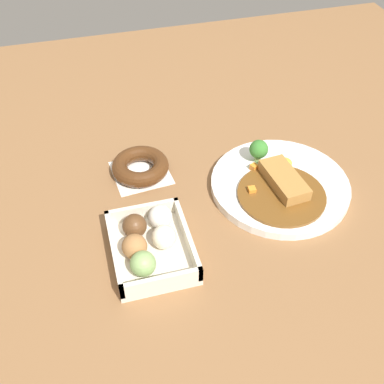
% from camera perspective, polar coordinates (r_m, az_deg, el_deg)
% --- Properties ---
extents(ground_plane, '(1.60, 1.60, 0.00)m').
position_cam_1_polar(ground_plane, '(0.95, 4.96, -0.68)').
color(ground_plane, brown).
extents(curry_plate, '(0.28, 0.28, 0.07)m').
position_cam_1_polar(curry_plate, '(0.97, 10.62, 0.89)').
color(curry_plate, white).
rests_on(curry_plate, ground_plane).
extents(donut_box, '(0.17, 0.14, 0.06)m').
position_cam_1_polar(donut_box, '(0.84, -5.16, -6.23)').
color(donut_box, beige).
rests_on(donut_box, ground_plane).
extents(chocolate_ring_donut, '(0.12, 0.12, 0.04)m').
position_cam_1_polar(chocolate_ring_donut, '(0.99, -6.28, 3.08)').
color(chocolate_ring_donut, white).
rests_on(chocolate_ring_donut, ground_plane).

